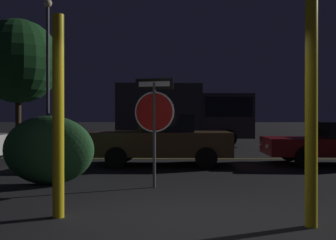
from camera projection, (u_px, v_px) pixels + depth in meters
name	position (u px, v px, depth m)	size (l,w,h in m)	color
ground_plane	(175.00, 220.00, 5.05)	(260.00, 260.00, 0.00)	black
road_center_stripe	(176.00, 158.00, 12.76)	(36.37, 0.12, 0.01)	gold
stop_sign	(154.00, 112.00, 7.42)	(0.79, 0.18, 2.17)	#4C4C51
yellow_pole_left	(58.00, 116.00, 5.17)	(0.16, 0.16, 2.81)	yellow
yellow_pole_right	(311.00, 114.00, 4.72)	(0.15, 0.15, 2.86)	yellow
hedge_bush_1	(49.00, 150.00, 7.74)	(1.90, 0.83, 1.43)	#285B2D
passing_car_2	(163.00, 140.00, 11.03)	(4.07, 2.03, 1.48)	brown
delivery_truck	(185.00, 113.00, 18.67)	(6.77, 2.63, 3.05)	#2D2D33
street_lamp	(48.00, 55.00, 18.20)	(0.42, 0.42, 7.20)	#4C4C51
tree_0	(18.00, 61.00, 21.64)	(4.85, 4.85, 7.11)	#422D1E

